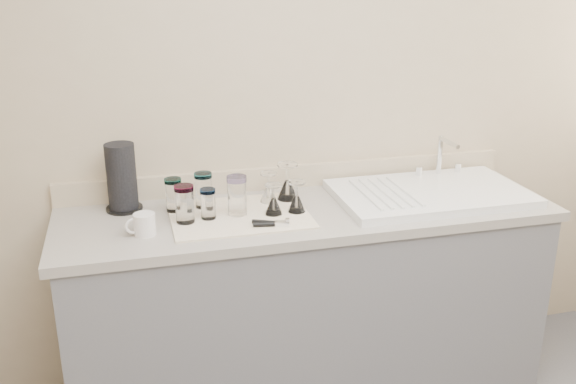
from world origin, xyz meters
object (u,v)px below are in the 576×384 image
object	(u,v)px
tumbler_lavender	(237,195)
paper_towel_roll	(122,178)
goblet_front_left	(274,204)
white_mug	(144,224)
tumbler_cyan	(204,190)
tumbler_magenta	(185,204)
tumbler_teal	(174,194)
tumbler_blue	(208,204)
goblet_back_right	(287,187)
goblet_back_left	(269,192)
sink_unit	(430,193)
can_opener	(271,223)
goblet_front_right	(297,201)

from	to	relation	value
tumbler_lavender	paper_towel_roll	bearing A→B (deg)	157.08
goblet_front_left	white_mug	size ratio (longest dim) A/B	1.04
tumbler_cyan	tumbler_magenta	bearing A→B (deg)	-122.24
goblet_front_left	tumbler_lavender	bearing A→B (deg)	165.90
tumbler_teal	tumbler_blue	distance (m)	0.17
goblet_back_right	paper_towel_roll	bearing A→B (deg)	174.39
tumbler_teal	goblet_back_left	world-z (taller)	tumbler_teal
sink_unit	can_opener	xyz separation A→B (m)	(-0.75, -0.16, -0.00)
tumbler_magenta	tumbler_blue	bearing A→B (deg)	10.32
tumbler_teal	goblet_front_left	world-z (taller)	tumbler_teal
tumbler_lavender	white_mug	size ratio (longest dim) A/B	1.33
sink_unit	goblet_front_left	distance (m)	0.71
tumbler_blue	can_opener	world-z (taller)	tumbler_blue
tumbler_cyan	paper_towel_roll	size ratio (longest dim) A/B	0.52
sink_unit	goblet_back_right	distance (m)	0.62
tumbler_lavender	goblet_front_left	xyz separation A→B (m)	(0.14, -0.04, -0.04)
sink_unit	tumbler_teal	size ratio (longest dim) A/B	6.00
goblet_back_right	goblet_back_left	bearing A→B (deg)	-173.42
goblet_back_left	white_mug	world-z (taller)	goblet_back_left
tumbler_magenta	goblet_front_right	size ratio (longest dim) A/B	1.17
tumbler_blue	goblet_back_left	world-z (taller)	goblet_back_left
tumbler_magenta	white_mug	distance (m)	0.18
white_mug	paper_towel_roll	bearing A→B (deg)	103.32
tumbler_teal	can_opener	world-z (taller)	tumbler_teal
goblet_front_right	can_opener	world-z (taller)	goblet_front_right
goblet_back_right	white_mug	distance (m)	0.65
goblet_back_left	goblet_front_left	bearing A→B (deg)	-95.13
tumbler_cyan	paper_towel_roll	bearing A→B (deg)	167.54
tumbler_magenta	goblet_back_right	world-z (taller)	goblet_back_right
goblet_back_right	tumbler_lavender	bearing A→B (deg)	-153.46
goblet_back_left	goblet_back_right	distance (m)	0.09
tumbler_lavender	goblet_front_right	distance (m)	0.24
tumbler_lavender	white_mug	xyz separation A→B (m)	(-0.37, -0.10, -0.05)
can_opener	white_mug	bearing A→B (deg)	173.71
sink_unit	tumbler_teal	distance (m)	1.10
paper_towel_roll	tumbler_blue	bearing A→B (deg)	-32.08
goblet_front_left	can_opener	world-z (taller)	goblet_front_left
goblet_back_left	tumbler_teal	bearing A→B (deg)	-179.27
tumbler_cyan	can_opener	xyz separation A→B (m)	(0.22, -0.27, -0.07)
tumbler_blue	white_mug	distance (m)	0.27
goblet_front_left	paper_towel_roll	bearing A→B (deg)	159.13
tumbler_cyan	paper_towel_roll	distance (m)	0.33
goblet_front_right	white_mug	size ratio (longest dim) A/B	1.07
sink_unit	tumbler_magenta	distance (m)	1.07
goblet_back_right	can_opener	distance (m)	0.31
tumbler_magenta	can_opener	xyz separation A→B (m)	(0.31, -0.12, -0.07)
tumbler_magenta	goblet_front_right	xyz separation A→B (m)	(0.45, 0.00, -0.03)
sink_unit	white_mug	world-z (taller)	sink_unit
tumbler_cyan	goblet_back_left	world-z (taller)	tumbler_cyan
tumbler_teal	goblet_back_left	size ratio (longest dim) A/B	1.07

